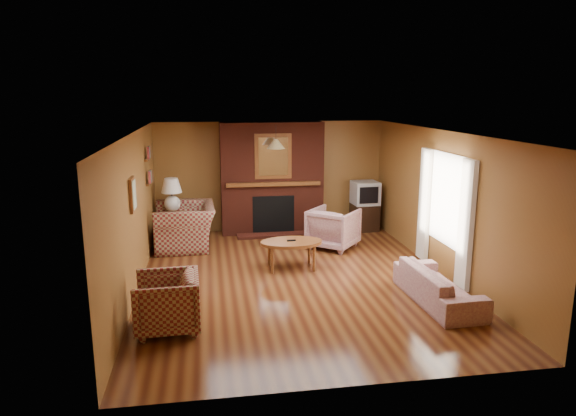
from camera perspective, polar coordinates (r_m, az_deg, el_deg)
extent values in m
plane|color=#411C0D|center=(8.56, 0.82, -7.83)|extent=(6.50, 6.50, 0.00)
plane|color=white|center=(8.05, 0.87, 8.40)|extent=(6.50, 6.50, 0.00)
plane|color=brown|center=(11.38, -1.97, 3.55)|extent=(6.50, 0.00, 6.50)
plane|color=brown|center=(5.18, 7.09, -7.73)|extent=(6.50, 0.00, 6.50)
plane|color=brown|center=(8.18, -16.68, -0.57)|extent=(0.00, 6.50, 6.50)
plane|color=brown|center=(8.99, 16.75, 0.58)|extent=(0.00, 6.50, 6.50)
cube|color=#4F1B11|center=(11.14, -1.81, 3.35)|extent=(2.20, 0.50, 2.40)
cube|color=black|center=(11.06, -1.63, -0.67)|extent=(0.90, 0.06, 0.80)
cube|color=#4F1B11|center=(11.00, -1.51, -3.00)|extent=(1.60, 0.35, 0.06)
cube|color=brown|center=(10.89, -1.63, 2.71)|extent=(2.00, 0.18, 0.08)
cube|color=brown|center=(10.83, -1.67, 5.76)|extent=(0.78, 0.05, 0.95)
cube|color=white|center=(10.80, -1.65, 5.74)|extent=(0.62, 0.02, 0.80)
cube|color=beige|center=(8.17, 19.16, -1.84)|extent=(0.08, 0.35, 2.00)
cube|color=beige|center=(9.48, 14.94, 0.37)|extent=(0.08, 0.35, 2.00)
cube|color=white|center=(8.78, 17.23, 0.94)|extent=(0.03, 1.10, 1.50)
cube|color=brown|center=(10.00, -15.19, 2.73)|extent=(0.06, 0.55, 0.04)
cube|color=brown|center=(9.94, -15.34, 5.28)|extent=(0.06, 0.55, 0.04)
cube|color=brown|center=(7.82, -16.90, 1.44)|extent=(0.04, 0.40, 0.50)
cube|color=beige|center=(7.81, -16.71, 1.45)|extent=(0.01, 0.32, 0.42)
cylinder|color=black|center=(10.33, -1.35, 8.33)|extent=(0.01, 0.01, 0.35)
cone|color=tan|center=(10.35, -1.35, 7.11)|extent=(0.36, 0.36, 0.18)
imported|color=maroon|center=(10.35, -11.37, -1.98)|extent=(1.20, 1.36, 0.86)
imported|color=maroon|center=(6.85, -13.31, -10.20)|extent=(0.85, 0.83, 0.75)
imported|color=#BBA891|center=(7.88, 16.37, -8.24)|extent=(0.74, 1.77, 0.51)
imported|color=#BBA891|center=(10.16, 5.06, -2.24)|extent=(1.21, 1.21, 0.79)
ellipsoid|color=brown|center=(8.89, 0.37, -3.85)|extent=(1.07, 0.67, 0.05)
cube|color=black|center=(8.88, 0.37, -3.62)|extent=(0.15, 0.05, 0.02)
cylinder|color=brown|center=(9.23, 2.36, -4.86)|extent=(0.05, 0.05, 0.45)
cylinder|color=brown|center=(9.12, -2.09, -5.08)|extent=(0.05, 0.05, 0.45)
cylinder|color=brown|center=(8.83, 2.91, -5.69)|extent=(0.05, 0.05, 0.45)
cylinder|color=brown|center=(8.71, -1.75, -5.92)|extent=(0.05, 0.05, 0.45)
cube|color=brown|center=(10.72, -12.62, -2.09)|extent=(0.50, 0.50, 0.66)
sphere|color=silver|center=(10.60, -12.74, 0.49)|extent=(0.33, 0.33, 0.33)
cylinder|color=black|center=(10.57, -12.79, 1.48)|extent=(0.03, 0.03, 0.10)
cone|color=white|center=(10.53, -12.84, 2.47)|extent=(0.41, 0.41, 0.29)
cube|color=black|center=(11.56, 8.48, -1.00)|extent=(0.58, 0.53, 0.59)
cube|color=#ABAEB3|center=(11.44, 8.57, 1.67)|extent=(0.57, 0.55, 0.50)
cube|color=black|center=(11.19, 8.99, 1.41)|extent=(0.42, 0.04, 0.36)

